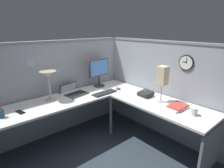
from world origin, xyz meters
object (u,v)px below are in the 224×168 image
cell_phone (20,112)px  book_stack (177,107)px  laptop (73,92)px  desk_lamp_dome (48,77)px  wall_clock (186,63)px  pen_cup (1,114)px  keyboard (105,93)px  office_phone (146,94)px  coffee_mug (194,112)px  monitor (99,71)px  computer_mouse (118,89)px  desk_lamp_paper (162,77)px

cell_phone → book_stack: bearing=-50.5°
laptop → book_stack: laptop is taller
desk_lamp_dome → wall_clock: (1.49, -1.29, 0.20)m
desk_lamp_dome → pen_cup: desk_lamp_dome is taller
book_stack → keyboard: bearing=109.0°
laptop → book_stack: 1.63m
pen_cup → wall_clock: 2.51m
pen_cup → office_phone: bearing=-19.9°
office_phone → wall_clock: wall_clock is taller
cell_phone → office_phone: (1.68, -0.68, 0.03)m
cell_phone → office_phone: bearing=-35.2°
wall_clock → book_stack: bearing=-161.4°
pen_cup → wall_clock: size_ratio=0.82×
desk_lamp_dome → coffee_mug: size_ratio=4.64×
keyboard → wall_clock: (0.70, -0.98, 0.55)m
monitor → cell_phone: size_ratio=3.47×
computer_mouse → desk_lamp_dome: desk_lamp_dome is taller
desk_lamp_paper → desk_lamp_dome: bearing=136.6°
cell_phone → desk_lamp_paper: size_ratio=0.27×
book_stack → desk_lamp_paper: (0.02, 0.28, 0.36)m
desk_lamp_paper → wall_clock: (0.31, -0.17, 0.18)m
desk_lamp_dome → pen_cup: bearing=-168.1°
pen_cup → coffee_mug: (1.82, -1.50, -0.00)m
monitor → office_phone: 0.96m
desk_lamp_dome → office_phone: desk_lamp_dome is taller
desk_lamp_paper → wall_clock: wall_clock is taller
computer_mouse → desk_lamp_paper: (0.09, -0.82, 0.37)m
monitor → coffee_mug: bearing=-84.4°
office_phone → desk_lamp_paper: (-0.02, -0.29, 0.35)m
desk_lamp_dome → desk_lamp_paper: desk_lamp_paper is taller
desk_lamp_paper → coffee_mug: bearing=-95.4°
computer_mouse → pen_cup: 1.79m
monitor → laptop: (-0.56, -0.02, -0.27)m
desk_lamp_dome → monitor: bearing=4.2°
monitor → office_phone: bearing=-75.2°
desk_lamp_dome → wall_clock: size_ratio=2.02×
desk_lamp_dome → pen_cup: (-0.68, -0.14, -0.31)m
desk_lamp_dome → office_phone: size_ratio=2.02×
pen_cup → office_phone: (1.89, -0.68, -0.02)m
office_phone → wall_clock: (0.29, -0.46, 0.53)m
laptop → desk_lamp_paper: desk_lamp_paper is taller
computer_mouse → wall_clock: wall_clock is taller
desk_lamp_paper → laptop: bearing=123.8°
keyboard → coffee_mug: 1.38m
computer_mouse → monitor: bearing=109.6°
keyboard → desk_lamp_paper: (0.40, -0.81, 0.37)m
laptop → keyboard: bearing=-42.7°
monitor → laptop: size_ratio=1.16×
desk_lamp_dome → desk_lamp_paper: size_ratio=0.84×
office_phone → book_stack: 0.57m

